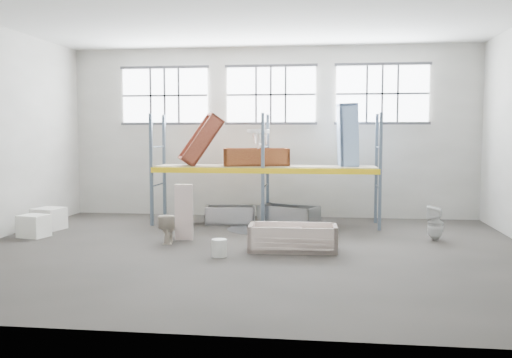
% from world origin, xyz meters
% --- Properties ---
extents(floor, '(12.00, 10.00, 0.10)m').
position_xyz_m(floor, '(0.00, 0.00, -0.05)').
color(floor, '#453F3A').
rests_on(floor, ground).
extents(ceiling, '(12.00, 10.00, 0.10)m').
position_xyz_m(ceiling, '(0.00, 0.00, 5.05)').
color(ceiling, silver).
rests_on(ceiling, ground).
extents(wall_back, '(12.00, 0.10, 5.00)m').
position_xyz_m(wall_back, '(0.00, 5.05, 2.50)').
color(wall_back, '#9F9C93').
rests_on(wall_back, ground).
extents(wall_front, '(12.00, 0.10, 5.00)m').
position_xyz_m(wall_front, '(0.00, -5.05, 2.50)').
color(wall_front, '#BBB8AC').
rests_on(wall_front, ground).
extents(window_left, '(2.60, 0.04, 1.60)m').
position_xyz_m(window_left, '(-3.20, 4.94, 3.60)').
color(window_left, white).
rests_on(window_left, wall_back).
extents(window_mid, '(2.60, 0.04, 1.60)m').
position_xyz_m(window_mid, '(0.00, 4.94, 3.60)').
color(window_mid, white).
rests_on(window_mid, wall_back).
extents(window_right, '(2.60, 0.04, 1.60)m').
position_xyz_m(window_right, '(3.20, 4.94, 3.60)').
color(window_right, white).
rests_on(window_right, wall_back).
extents(rack_upright_la, '(0.08, 0.08, 3.00)m').
position_xyz_m(rack_upright_la, '(-3.00, 2.90, 1.50)').
color(rack_upright_la, slate).
rests_on(rack_upright_la, floor).
extents(rack_upright_lb, '(0.08, 0.08, 3.00)m').
position_xyz_m(rack_upright_lb, '(-3.00, 4.10, 1.50)').
color(rack_upright_lb, slate).
rests_on(rack_upright_lb, floor).
extents(rack_upright_ma, '(0.08, 0.08, 3.00)m').
position_xyz_m(rack_upright_ma, '(0.00, 2.90, 1.50)').
color(rack_upright_ma, slate).
rests_on(rack_upright_ma, floor).
extents(rack_upright_mb, '(0.08, 0.08, 3.00)m').
position_xyz_m(rack_upright_mb, '(0.00, 4.10, 1.50)').
color(rack_upright_mb, slate).
rests_on(rack_upright_mb, floor).
extents(rack_upright_ra, '(0.08, 0.08, 3.00)m').
position_xyz_m(rack_upright_ra, '(3.00, 2.90, 1.50)').
color(rack_upright_ra, slate).
rests_on(rack_upright_ra, floor).
extents(rack_upright_rb, '(0.08, 0.08, 3.00)m').
position_xyz_m(rack_upright_rb, '(3.00, 4.10, 1.50)').
color(rack_upright_rb, slate).
rests_on(rack_upright_rb, floor).
extents(rack_beam_front, '(6.00, 0.10, 0.14)m').
position_xyz_m(rack_beam_front, '(0.00, 2.90, 1.50)').
color(rack_beam_front, yellow).
rests_on(rack_beam_front, floor).
extents(rack_beam_back, '(6.00, 0.10, 0.14)m').
position_xyz_m(rack_beam_back, '(0.00, 4.10, 1.50)').
color(rack_beam_back, yellow).
rests_on(rack_beam_back, floor).
extents(shelf_deck, '(5.90, 1.10, 0.03)m').
position_xyz_m(shelf_deck, '(0.00, 3.50, 1.58)').
color(shelf_deck, gray).
rests_on(shelf_deck, floor).
extents(wet_patch, '(1.80, 1.80, 0.00)m').
position_xyz_m(wet_patch, '(0.00, 2.70, 0.00)').
color(wet_patch, black).
rests_on(wet_patch, floor).
extents(bathtub_beige, '(1.89, 0.94, 0.55)m').
position_xyz_m(bathtub_beige, '(0.96, 0.16, 0.27)').
color(bathtub_beige, beige).
rests_on(bathtub_beige, floor).
extents(cistern_spare, '(0.42, 0.32, 0.36)m').
position_xyz_m(cistern_spare, '(1.00, 0.57, 0.28)').
color(cistern_spare, beige).
rests_on(cistern_spare, bathtub_beige).
extents(sink_in_tub, '(0.41, 0.41, 0.14)m').
position_xyz_m(sink_in_tub, '(0.67, 0.74, 0.16)').
color(sink_in_tub, beige).
rests_on(sink_in_tub, bathtub_beige).
extents(toilet_beige, '(0.48, 0.71, 0.66)m').
position_xyz_m(toilet_beige, '(-1.92, 0.68, 0.33)').
color(toilet_beige, beige).
rests_on(toilet_beige, floor).
extents(cistern_tall, '(0.46, 0.35, 1.29)m').
position_xyz_m(cistern_tall, '(-1.64, 1.09, 0.64)').
color(cistern_tall, beige).
rests_on(cistern_tall, floor).
extents(toilet_white, '(0.46, 0.45, 0.80)m').
position_xyz_m(toilet_white, '(4.16, 1.70, 0.40)').
color(toilet_white, white).
rests_on(toilet_white, floor).
extents(steel_tub_left, '(1.38, 0.74, 0.49)m').
position_xyz_m(steel_tub_left, '(-0.96, 3.46, 0.24)').
color(steel_tub_left, '#AFB0B6').
rests_on(steel_tub_left, floor).
extents(steel_tub_right, '(1.71, 1.30, 0.57)m').
position_xyz_m(steel_tub_right, '(0.66, 3.11, 0.28)').
color(steel_tub_right, '#9A9EA3').
rests_on(steel_tub_right, floor).
extents(rust_tub_flat, '(1.89, 1.16, 0.50)m').
position_xyz_m(rust_tub_flat, '(-0.26, 3.55, 1.82)').
color(rust_tub_flat, brown).
rests_on(rust_tub_flat, shelf_deck).
extents(rust_tub_tilted, '(1.38, 1.12, 1.47)m').
position_xyz_m(rust_tub_tilted, '(-1.77, 3.46, 2.29)').
color(rust_tub_tilted, brown).
rests_on(rust_tub_tilted, shelf_deck).
extents(sink_on_shelf, '(0.68, 0.57, 0.53)m').
position_xyz_m(sink_on_shelf, '(-0.17, 3.32, 2.09)').
color(sink_on_shelf, white).
rests_on(sink_on_shelf, rust_tub_flat).
extents(blue_tub_upright, '(0.61, 0.85, 1.74)m').
position_xyz_m(blue_tub_upright, '(2.20, 3.71, 2.40)').
color(blue_tub_upright, '#7F9ED0').
rests_on(blue_tub_upright, shelf_deck).
extents(bucket, '(0.36, 0.36, 0.35)m').
position_xyz_m(bucket, '(-0.47, -0.63, 0.18)').
color(bucket, silver).
rests_on(bucket, floor).
extents(carton_near, '(0.72, 0.66, 0.53)m').
position_xyz_m(carton_near, '(-5.29, 0.92, 0.27)').
color(carton_near, white).
rests_on(carton_near, floor).
extents(carton_far, '(0.79, 0.79, 0.56)m').
position_xyz_m(carton_far, '(-5.44, 1.95, 0.28)').
color(carton_far, silver).
rests_on(carton_far, floor).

